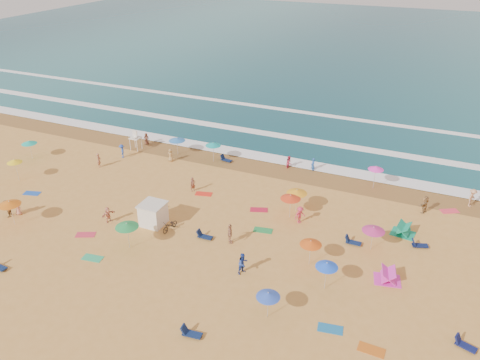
% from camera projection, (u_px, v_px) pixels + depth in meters
% --- Properties ---
extents(ground, '(220.00, 220.00, 0.00)m').
position_uv_depth(ground, '(189.00, 216.00, 44.18)').
color(ground, gold).
rests_on(ground, ground).
extents(ocean, '(220.00, 140.00, 0.18)m').
position_uv_depth(ocean, '(359.00, 45.00, 112.33)').
color(ocean, '#0C4756').
rests_on(ocean, ground).
extents(wet_sand, '(220.00, 220.00, 0.00)m').
position_uv_depth(wet_sand, '(241.00, 163.00, 54.32)').
color(wet_sand, olive).
rests_on(wet_sand, ground).
extents(surf_foam, '(200.00, 18.70, 0.05)m').
position_uv_depth(surf_foam, '(268.00, 136.00, 61.43)').
color(surf_foam, white).
rests_on(surf_foam, ground).
extents(cabana, '(2.00, 2.00, 2.00)m').
position_uv_depth(cabana, '(153.00, 215.00, 42.52)').
color(cabana, white).
rests_on(cabana, ground).
extents(cabana_roof, '(2.20, 2.20, 0.12)m').
position_uv_depth(cabana_roof, '(152.00, 205.00, 42.03)').
color(cabana_roof, silver).
rests_on(cabana_roof, cabana).
extents(bicycle, '(0.96, 1.94, 0.98)m').
position_uv_depth(bicycle, '(170.00, 225.00, 41.85)').
color(bicycle, black).
rests_on(bicycle, ground).
extents(lifeguard_stand, '(1.20, 1.20, 2.10)m').
position_uv_depth(lifeguard_stand, '(136.00, 142.00, 57.30)').
color(lifeguard_stand, white).
rests_on(lifeguard_stand, ground).
extents(beach_umbrellas, '(63.15, 26.65, 0.81)m').
position_uv_depth(beach_umbrellas, '(189.00, 194.00, 43.53)').
color(beach_umbrellas, blue).
rests_on(beach_umbrellas, ground).
extents(loungers, '(40.78, 27.74, 0.34)m').
position_uv_depth(loungers, '(222.00, 252.00, 38.87)').
color(loungers, '#0F204D').
rests_on(loungers, ground).
extents(towels, '(52.12, 21.45, 0.03)m').
position_uv_depth(towels, '(190.00, 232.00, 41.81)').
color(towels, '#BB4E17').
rests_on(towels, ground).
extents(popup_tents, '(2.61, 8.96, 1.20)m').
position_uv_depth(popup_tents, '(397.00, 249.00, 38.50)').
color(popup_tents, '#E833BE').
rests_on(popup_tents, ground).
extents(beachgoers, '(40.99, 21.74, 2.13)m').
position_uv_depth(beachgoers, '(237.00, 194.00, 46.27)').
color(beachgoers, blue).
rests_on(beachgoers, ground).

